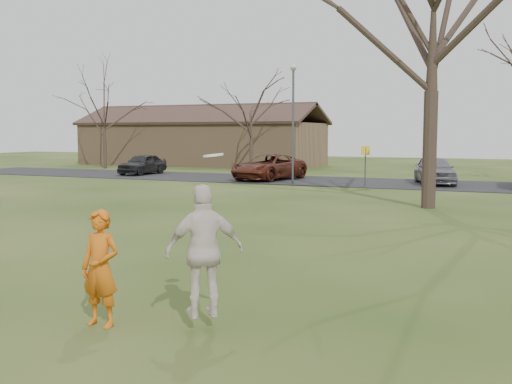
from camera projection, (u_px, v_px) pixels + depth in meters
ground at (148, 317)px, 8.91m from camera, size 120.00×120.00×0.00m
parking_strip at (416, 184)px, 31.69m from camera, size 62.00×6.50×0.04m
player_defender at (100, 268)px, 8.42m from camera, size 0.60×0.40×1.65m
car_0 at (143, 164)px, 38.88m from camera, size 1.58×3.91×1.33m
car_2 at (269, 167)px, 34.44m from camera, size 3.38×5.57×1.44m
car_4 at (435, 170)px, 31.45m from camera, size 2.90×4.63×1.47m
catching_play at (205, 251)px, 8.19m from camera, size 1.11×1.03×2.26m
building at (202, 142)px, 51.35m from camera, size 20.60×8.50×5.14m
lamp_post at (293, 109)px, 31.42m from camera, size 0.34×0.34×6.27m
sign_yellow at (365, 159)px, 29.62m from camera, size 0.35×0.35×2.08m
big_tree at (434, 11)px, 21.09m from camera, size 9.00×9.00×14.00m
small_tree_row at (510, 112)px, 34.16m from camera, size 55.00×5.90×8.50m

